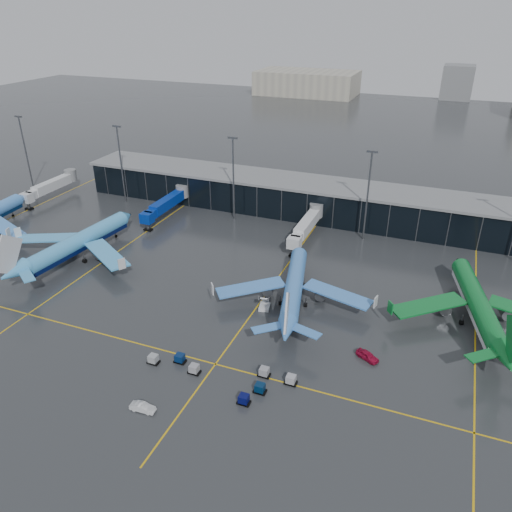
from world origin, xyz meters
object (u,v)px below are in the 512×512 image
at_px(mobile_airstair, 265,305).
at_px(service_van_white, 143,407).
at_px(baggage_carts, 225,375).
at_px(airliner_arkefly, 78,232).
at_px(service_van_red, 367,356).
at_px(airliner_aer_lingus, 480,293).
at_px(airliner_klm_near, 295,276).

height_order(mobile_airstair, service_van_white, mobile_airstair).
xyz_separation_m(baggage_carts, mobile_airstair, (-1.63, 24.01, 0.01)).
xyz_separation_m(airliner_arkefly, baggage_carts, (55.38, -29.32, -6.29)).
height_order(service_van_red, service_van_white, service_van_red).
bearing_deg(service_van_white, service_van_red, -53.75).
height_order(airliner_aer_lingus, mobile_airstair, airliner_aer_lingus).
relative_size(airliner_arkefly, airliner_aer_lingus, 1.05).
bearing_deg(service_van_red, airliner_klm_near, 81.42).
height_order(airliner_aer_lingus, baggage_carts, airliner_aer_lingus).
height_order(airliner_aer_lingus, service_van_white, airliner_aer_lingus).
xyz_separation_m(service_van_red, service_van_white, (-31.96, -27.07, -0.07)).
bearing_deg(airliner_arkefly, airliner_aer_lingus, 9.15).
bearing_deg(baggage_carts, service_van_red, 33.25).
height_order(airliner_aer_lingus, service_van_red, airliner_aer_lingus).
height_order(baggage_carts, service_van_white, baggage_carts).
bearing_deg(airliner_klm_near, mobile_airstair, -146.69).
height_order(airliner_arkefly, mobile_airstair, airliner_arkefly).
bearing_deg(service_van_white, baggage_carts, -41.35).
xyz_separation_m(airliner_klm_near, mobile_airstair, (-5.02, -5.27, -5.59)).
height_order(mobile_airstair, service_van_red, mobile_airstair).
distance_m(airliner_arkefly, service_van_white, 62.34).
xyz_separation_m(mobile_airstair, service_van_white, (-7.71, -36.24, -0.05)).
bearing_deg(airliner_aer_lingus, mobile_airstair, -177.58).
height_order(baggage_carts, mobile_airstair, mobile_airstair).
relative_size(airliner_arkefly, mobile_airstair, 12.83).
height_order(airliner_klm_near, airliner_aer_lingus, airliner_aer_lingus).
xyz_separation_m(airliner_arkefly, airliner_aer_lingus, (96.61, 6.94, -0.31)).
xyz_separation_m(mobile_airstair, service_van_red, (24.26, -9.18, 0.02)).
bearing_deg(service_van_red, mobile_airstair, 97.59).
distance_m(service_van_red, service_van_white, 41.88).
relative_size(airliner_arkefly, service_van_red, 9.91).
bearing_deg(airliner_arkefly, baggage_carts, -22.86).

